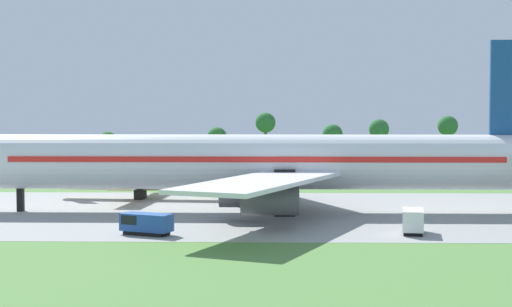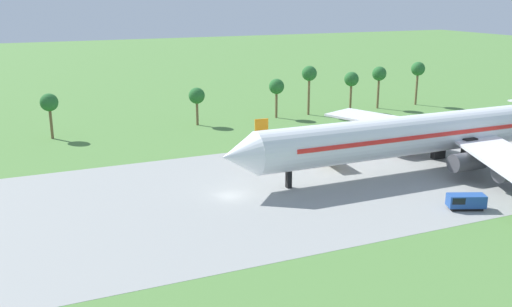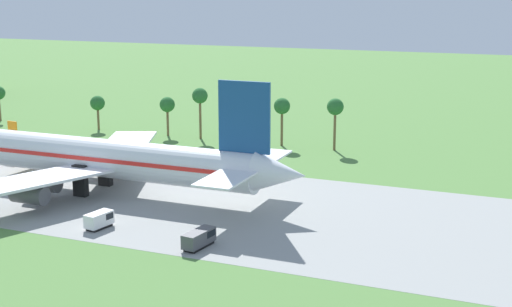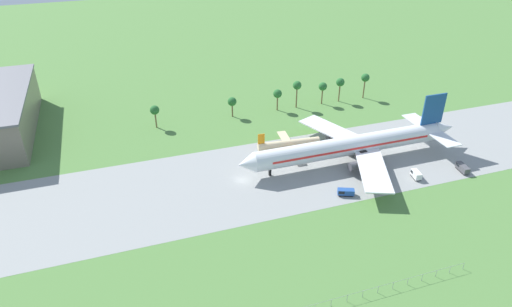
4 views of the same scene
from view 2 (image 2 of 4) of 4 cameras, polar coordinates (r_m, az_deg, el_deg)
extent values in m
plane|color=#517F3D|center=(83.41, -2.59, -4.26)|extent=(600.00, 600.00, 0.00)
cube|color=gray|center=(83.41, -2.59, -4.25)|extent=(320.00, 44.00, 0.02)
cylinder|color=white|center=(100.87, 17.87, 2.09)|extent=(67.56, 6.54, 6.54)
cone|color=white|center=(81.91, -1.68, -0.20)|extent=(5.23, 6.41, 6.41)
cube|color=red|center=(100.76, 17.90, 2.36)|extent=(57.43, 6.67, 0.65)
cube|color=white|center=(92.55, 23.78, -0.42)|extent=(18.04, 28.31, 0.44)
cube|color=white|center=(111.92, 13.68, 3.10)|extent=(18.04, 28.31, 0.44)
cylinder|color=#4C4C51|center=(95.49, 20.40, -0.76)|extent=(5.89, 2.94, 2.94)
cylinder|color=#4C4C51|center=(106.83, 14.63, 1.41)|extent=(5.89, 2.94, 2.94)
cylinder|color=#4C4C51|center=(113.42, 13.67, 2.29)|extent=(5.89, 2.94, 2.94)
cube|color=black|center=(86.06, 3.30, -1.75)|extent=(0.70, 0.90, 5.37)
cube|color=black|center=(101.38, 20.48, -0.04)|extent=(2.40, 1.20, 5.37)
cube|color=black|center=(106.44, 17.83, 0.93)|extent=(2.40, 1.20, 5.37)
cylinder|color=beige|center=(103.19, 5.88, 1.08)|extent=(22.69, 4.68, 2.68)
cube|color=orange|center=(98.75, 0.55, 2.42)|extent=(2.42, 0.45, 3.75)
cube|color=beige|center=(103.26, 5.87, 0.94)|extent=(5.01, 20.49, 0.24)
cube|color=black|center=(103.52, 5.86, 0.40)|extent=(1.41, 2.51, 2.55)
cube|color=black|center=(83.39, 20.21, -5.12)|extent=(4.63, 3.29, 0.40)
cube|color=#234C99|center=(83.04, 20.28, -4.44)|extent=(5.41, 3.77, 1.70)
cube|color=black|center=(82.46, 19.40, -4.31)|extent=(2.40, 2.56, 0.90)
cylinder|color=brown|center=(128.05, -5.90, 4.18)|extent=(0.56, 0.56, 6.06)
sphere|color=#28662D|center=(127.37, -5.95, 5.78)|extent=(3.60, 3.60, 3.60)
cylinder|color=brown|center=(122.39, -19.81, 2.98)|extent=(0.56, 0.56, 6.88)
sphere|color=#28662D|center=(121.62, -19.99, 4.83)|extent=(3.60, 3.60, 3.60)
cylinder|color=brown|center=(149.58, 12.12, 6.02)|extent=(0.56, 0.56, 8.31)
sphere|color=#28662D|center=(148.88, 12.23, 7.82)|extent=(3.60, 3.60, 3.60)
cylinder|color=brown|center=(135.10, 2.05, 5.03)|extent=(0.56, 0.56, 6.88)
sphere|color=#28662D|center=(134.41, 2.07, 6.72)|extent=(3.60, 3.60, 3.60)
cylinder|color=brown|center=(145.06, 9.45, 5.68)|extent=(0.56, 0.56, 7.40)
sphere|color=#28662D|center=(144.39, 9.53, 7.36)|extent=(3.60, 3.60, 3.60)
cylinder|color=brown|center=(156.87, 15.76, 6.33)|extent=(0.56, 0.56, 8.91)
sphere|color=#28662D|center=(156.17, 15.90, 8.16)|extent=(3.60, 3.60, 3.60)
cylinder|color=brown|center=(138.79, 5.30, 5.81)|extent=(0.56, 0.56, 9.47)
sphere|color=#28662D|center=(137.98, 5.36, 7.99)|extent=(3.60, 3.60, 3.60)
camera|label=1|loc=(72.89, 79.41, -10.64)|focal=55.00mm
camera|label=3|loc=(142.93, 77.77, 5.73)|focal=50.00mm
camera|label=4|loc=(68.93, 168.23, 34.73)|focal=32.00mm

